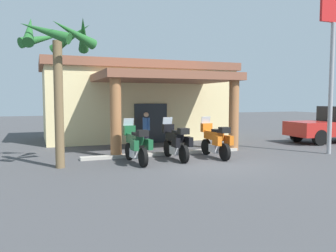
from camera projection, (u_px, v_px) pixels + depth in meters
name	position (u px, v px, depth m)	size (l,w,h in m)	color
ground_plane	(209.00, 164.00, 12.45)	(80.00, 80.00, 0.00)	#424244
motel_building	(138.00, 100.00, 20.43)	(11.03, 9.65, 4.42)	beige
motorcycle_green	(136.00, 144.00, 12.50)	(0.72, 2.21, 1.61)	black
motorcycle_black	(176.00, 142.00, 13.27)	(0.70, 2.21, 1.61)	black
motorcycle_orange	(215.00, 140.00, 13.73)	(0.71, 2.21, 1.61)	black
pedestrian	(146.00, 128.00, 16.25)	(0.32, 0.51, 1.72)	#3F334C
pickup_truck_red	(335.00, 125.00, 18.69)	(5.29, 2.18, 1.95)	black
palm_tree_roadside	(58.00, 51.00, 11.43)	(2.55, 2.65, 5.24)	brown
roadside_sign	(332.00, 49.00, 14.37)	(1.40, 0.18, 6.62)	#99999E
curb_strip	(165.00, 154.00, 14.43)	(6.95, 0.36, 0.12)	#ADA89E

